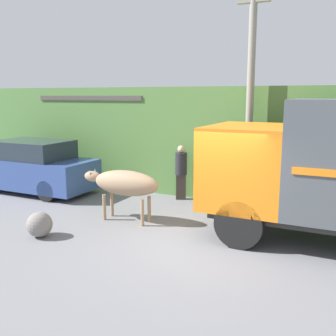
# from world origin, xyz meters

# --- Properties ---
(ground_plane) EXTENTS (60.00, 60.00, 0.00)m
(ground_plane) POSITION_xyz_m (0.00, 0.00, 0.00)
(ground_plane) COLOR slate
(hillside_embankment) EXTENTS (32.00, 6.79, 3.51)m
(hillside_embankment) POSITION_xyz_m (0.00, 7.07, 1.76)
(hillside_embankment) COLOR #568442
(hillside_embankment) RESTS_ON ground_plane
(building_backdrop) EXTENTS (4.33, 2.70, 3.23)m
(building_backdrop) POSITION_xyz_m (-5.76, 4.98, 1.63)
(building_backdrop) COLOR #C6B793
(building_backdrop) RESTS_ON ground_plane
(brown_cow) EXTENTS (2.22, 0.66, 1.35)m
(brown_cow) POSITION_xyz_m (-2.50, 0.73, 1.00)
(brown_cow) COLOR #9E7F60
(brown_cow) RESTS_ON ground_plane
(parked_suv) EXTENTS (4.51, 1.82, 1.75)m
(parked_suv) POSITION_xyz_m (-7.05, 2.10, 0.84)
(parked_suv) COLOR #334C8C
(parked_suv) RESTS_ON ground_plane
(pedestrian_on_hill) EXTENTS (0.49, 0.49, 1.71)m
(pedestrian_on_hill) POSITION_xyz_m (-2.05, 3.35, 0.94)
(pedestrian_on_hill) COLOR #38332D
(pedestrian_on_hill) RESTS_ON ground_plane
(utility_pole) EXTENTS (0.90, 0.21, 6.54)m
(utility_pole) POSITION_xyz_m (0.05, 3.37, 3.39)
(utility_pole) COLOR gray
(utility_pole) RESTS_ON ground_plane
(roadside_rock) EXTENTS (0.59, 0.59, 0.59)m
(roadside_rock) POSITION_xyz_m (-3.65, -1.16, 0.30)
(roadside_rock) COLOR gray
(roadside_rock) RESTS_ON ground_plane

